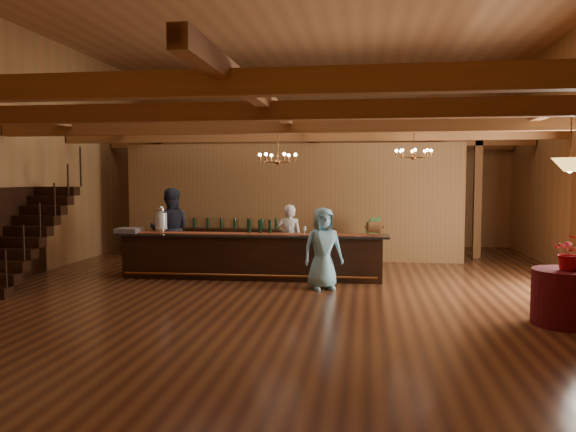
# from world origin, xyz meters

# --- Properties ---
(floor) EXTENTS (14.00, 14.00, 0.00)m
(floor) POSITION_xyz_m (0.00, 0.00, 0.00)
(floor) COLOR brown
(floor) RESTS_ON ground
(ceiling) EXTENTS (14.00, 14.00, 0.00)m
(ceiling) POSITION_xyz_m (0.00, 0.00, 5.50)
(ceiling) COLOR #A57146
(ceiling) RESTS_ON wall_back
(wall_back) EXTENTS (12.00, 0.10, 5.50)m
(wall_back) POSITION_xyz_m (0.00, 7.00, 2.75)
(wall_back) COLOR #A26D3F
(wall_back) RESTS_ON floor
(wall_front) EXTENTS (12.00, 0.10, 5.50)m
(wall_front) POSITION_xyz_m (0.00, -7.00, 2.75)
(wall_front) COLOR #A26D3F
(wall_front) RESTS_ON floor
(wall_left) EXTENTS (0.10, 14.00, 5.50)m
(wall_left) POSITION_xyz_m (-6.00, 0.00, 2.75)
(wall_left) COLOR #A26D3F
(wall_left) RESTS_ON floor
(beam_grid) EXTENTS (11.90, 13.90, 0.39)m
(beam_grid) POSITION_xyz_m (0.00, 0.51, 3.24)
(beam_grid) COLOR brown
(beam_grid) RESTS_ON wall_left
(support_posts) EXTENTS (9.20, 10.20, 3.20)m
(support_posts) POSITION_xyz_m (0.00, -0.50, 1.60)
(support_posts) COLOR brown
(support_posts) RESTS_ON floor
(partition_wall) EXTENTS (9.00, 0.18, 3.10)m
(partition_wall) POSITION_xyz_m (-0.50, 3.50, 1.55)
(partition_wall) COLOR brown
(partition_wall) RESTS_ON floor
(staircase) EXTENTS (1.00, 2.80, 2.00)m
(staircase) POSITION_xyz_m (-5.45, -0.74, 1.00)
(staircase) COLOR black
(staircase) RESTS_ON floor
(backroom_boxes) EXTENTS (4.10, 0.60, 1.10)m
(backroom_boxes) POSITION_xyz_m (-0.29, 5.50, 0.53)
(backroom_boxes) COLOR black
(backroom_boxes) RESTS_ON floor
(tasting_bar) EXTENTS (5.92, 0.87, 1.00)m
(tasting_bar) POSITION_xyz_m (-0.97, 0.58, 0.50)
(tasting_bar) COLOR black
(tasting_bar) RESTS_ON floor
(beverage_dispenser) EXTENTS (0.26, 0.26, 0.60)m
(beverage_dispenser) POSITION_xyz_m (-3.01, 0.59, 1.27)
(beverage_dispenser) COLOR silver
(beverage_dispenser) RESTS_ON tasting_bar
(glass_rack_tray) EXTENTS (0.50, 0.50, 0.10)m
(glass_rack_tray) POSITION_xyz_m (-3.72, 0.48, 1.03)
(glass_rack_tray) COLOR gray
(glass_rack_tray) RESTS_ON tasting_bar
(raffle_drum) EXTENTS (0.34, 0.24, 0.30)m
(raffle_drum) POSITION_xyz_m (1.67, 0.58, 1.16)
(raffle_drum) COLOR brown
(raffle_drum) RESTS_ON tasting_bar
(bar_bottle_0) EXTENTS (0.07, 0.07, 0.30)m
(bar_bottle_0) POSITION_xyz_m (-1.03, 0.69, 1.13)
(bar_bottle_0) COLOR black
(bar_bottle_0) RESTS_ON tasting_bar
(bar_bottle_1) EXTENTS (0.07, 0.07, 0.30)m
(bar_bottle_1) POSITION_xyz_m (-0.80, 0.69, 1.13)
(bar_bottle_1) COLOR black
(bar_bottle_1) RESTS_ON tasting_bar
(bar_bottle_2) EXTENTS (0.07, 0.07, 0.30)m
(bar_bottle_2) POSITION_xyz_m (-0.57, 0.70, 1.13)
(bar_bottle_2) COLOR black
(bar_bottle_2) RESTS_ON tasting_bar
(backbar_shelf) EXTENTS (3.02, 0.69, 0.84)m
(backbar_shelf) POSITION_xyz_m (-2.14, 3.21, 0.42)
(backbar_shelf) COLOR black
(backbar_shelf) RESTS_ON floor
(round_table) EXTENTS (0.97, 0.97, 0.84)m
(round_table) POSITION_xyz_m (4.47, -2.53, 0.42)
(round_table) COLOR #4F0E1C
(round_table) RESTS_ON floor
(chandelier_left) EXTENTS (0.80, 0.80, 0.73)m
(chandelier_left) POSITION_xyz_m (-0.35, 0.38, 2.63)
(chandelier_left) COLOR #A96431
(chandelier_left) RESTS_ON beam_grid
(chandelier_right) EXTENTS (0.80, 0.80, 0.60)m
(chandelier_right) POSITION_xyz_m (2.55, 1.59, 2.75)
(chandelier_right) COLOR #A96431
(chandelier_right) RESTS_ON beam_grid
(pendant_lamp) EXTENTS (0.52, 0.52, 0.90)m
(pendant_lamp) POSITION_xyz_m (4.47, -2.53, 2.40)
(pendant_lamp) COLOR #A96431
(pendant_lamp) RESTS_ON beam_grid
(bartender) EXTENTS (0.60, 0.41, 1.60)m
(bartender) POSITION_xyz_m (-0.22, 1.24, 0.80)
(bartender) COLOR white
(bartender) RESTS_ON floor
(staff_second) EXTENTS (1.13, 0.99, 1.96)m
(staff_second) POSITION_xyz_m (-3.07, 1.32, 0.98)
(staff_second) COLOR #2A2B3C
(staff_second) RESTS_ON floor
(guest) EXTENTS (0.93, 0.78, 1.62)m
(guest) POSITION_xyz_m (0.66, -0.34, 0.81)
(guest) COLOR #7BBDD3
(guest) RESTS_ON floor
(floor_plant) EXTENTS (0.74, 0.63, 1.25)m
(floor_plant) POSITION_xyz_m (1.57, 2.63, 0.63)
(floor_plant) COLOR #245022
(floor_plant) RESTS_ON floor
(table_flowers) EXTENTS (0.56, 0.51, 0.54)m
(table_flowers) POSITION_xyz_m (4.50, -2.59, 1.11)
(table_flowers) COLOR #B10B19
(table_flowers) RESTS_ON round_table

